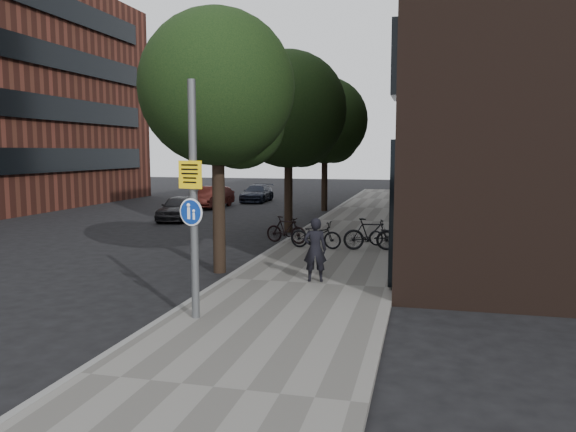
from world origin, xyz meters
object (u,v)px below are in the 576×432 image
(signpost, at_px, (194,200))
(pedestrian, at_px, (315,250))
(parked_bike_facade_near, at_px, (390,235))
(parked_car_near, at_px, (179,208))

(signpost, xyz_separation_m, pedestrian, (1.76, 3.76, -1.58))
(parked_bike_facade_near, xyz_separation_m, parked_car_near, (-11.03, 6.32, 0.10))
(parked_car_near, bearing_deg, pedestrian, -58.50)
(pedestrian, height_order, parked_car_near, pedestrian)
(parked_bike_facade_near, bearing_deg, pedestrian, -175.25)
(signpost, bearing_deg, parked_bike_facade_near, 85.54)
(signpost, bearing_deg, pedestrian, 79.64)
(pedestrian, bearing_deg, parked_car_near, -62.39)
(signpost, distance_m, parked_bike_facade_near, 10.38)
(signpost, xyz_separation_m, parked_bike_facade_near, (3.35, 9.62, -2.00))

